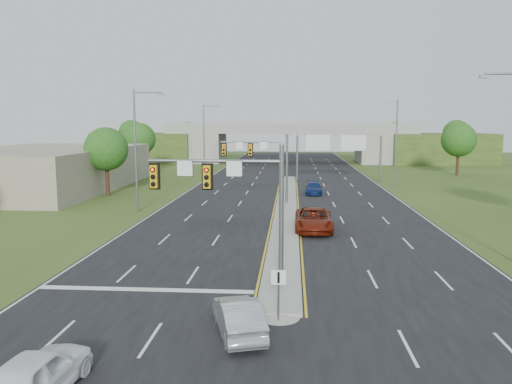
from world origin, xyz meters
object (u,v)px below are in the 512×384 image
object	(u,v)px
signal_mast_near	(235,192)
signal_mast_far	(264,157)
car_far_a	(314,220)
car_far_b	(314,188)
car_white	(35,375)
sign_gantry	(338,144)
car_silver	(238,316)
overpass	(290,145)
keep_right_sign	(279,286)

from	to	relation	value
signal_mast_near	signal_mast_far	distance (m)	25.00
car_far_a	car_far_b	distance (m)	19.74
car_white	car_far_b	bearing A→B (deg)	-98.71
signal_mast_far	signal_mast_near	bearing A→B (deg)	-90.00
signal_mast_near	sign_gantry	distance (m)	45.88
signal_mast_far	car_far_a	bearing A→B (deg)	-69.46
signal_mast_far	car_silver	bearing A→B (deg)	-88.57
car_silver	car_far_a	size ratio (longest dim) A/B	0.71
signal_mast_near	overpass	size ratio (longest dim) A/B	0.09
overpass	car_far_a	distance (m)	66.95
signal_mast_far	sign_gantry	xyz separation A→B (m)	(8.95, 19.99, 0.51)
signal_mast_near	car_silver	size ratio (longest dim) A/B	1.67
keep_right_sign	car_far_a	xyz separation A→B (m)	(2.15, 17.67, -0.67)
signal_mast_far	keep_right_sign	world-z (taller)	signal_mast_far
car_white	car_silver	world-z (taller)	car_white
signal_mast_near	car_far_b	size ratio (longest dim) A/B	1.55
car_far_b	signal_mast_near	bearing A→B (deg)	-96.91
keep_right_sign	car_silver	distance (m)	2.08
sign_gantry	car_far_b	distance (m)	13.41
keep_right_sign	car_silver	bearing A→B (deg)	-141.38
keep_right_sign	sign_gantry	size ratio (longest dim) A/B	0.19
keep_right_sign	overpass	distance (m)	84.55
signal_mast_near	car_white	bearing A→B (deg)	-113.45
sign_gantry	car_silver	world-z (taller)	sign_gantry
signal_mast_near	sign_gantry	bearing A→B (deg)	78.75
sign_gantry	car_white	size ratio (longest dim) A/B	2.64
signal_mast_near	signal_mast_far	size ratio (longest dim) A/B	1.00
sign_gantry	overpass	world-z (taller)	overpass
signal_mast_far	sign_gantry	bearing A→B (deg)	65.89
car_silver	car_white	bearing A→B (deg)	26.44
overpass	car_white	xyz separation A→B (m)	(-6.88, -90.73, -2.79)
car_white	car_far_a	distance (m)	25.52
signal_mast_near	overpass	world-z (taller)	overpass
signal_mast_far	car_far_a	distance (m)	13.17
sign_gantry	car_far_a	world-z (taller)	sign_gantry
car_far_b	car_white	bearing A→B (deg)	-100.60
sign_gantry	overpass	bearing A→B (deg)	100.79
signal_mast_near	car_white	world-z (taller)	signal_mast_near
overpass	car_silver	xyz separation A→B (m)	(-1.50, -85.73, -2.84)
car_white	keep_right_sign	bearing A→B (deg)	-133.92
sign_gantry	car_far_a	distance (m)	32.40
signal_mast_far	sign_gantry	distance (m)	21.91
overpass	car_white	size ratio (longest dim) A/B	18.23
car_far_a	signal_mast_far	bearing A→B (deg)	111.14
signal_mast_far	car_silver	world-z (taller)	signal_mast_far
car_far_b	overpass	bearing A→B (deg)	95.85
signal_mast_far	car_white	size ratio (longest dim) A/B	1.59
keep_right_sign	car_white	world-z (taller)	keep_right_sign
car_white	signal_mast_near	bearing A→B (deg)	-109.37
signal_mast_far	car_silver	size ratio (longest dim) A/B	1.67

